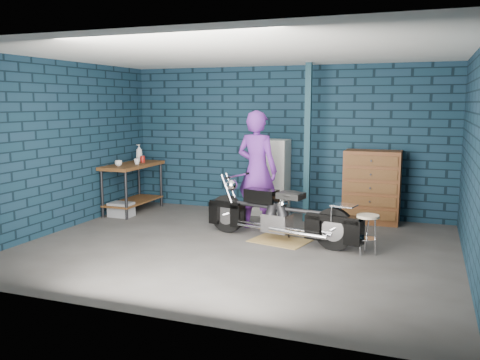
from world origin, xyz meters
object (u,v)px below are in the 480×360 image
(workbench, at_px, (133,188))
(motorcycle, at_px, (280,210))
(locker, at_px, (270,177))
(tool_chest, at_px, (372,187))
(person, at_px, (257,170))
(storage_bin, at_px, (121,210))
(shop_stool, at_px, (367,235))

(workbench, xyz_separation_m, motorcycle, (3.16, -1.02, 0.02))
(locker, distance_m, tool_chest, 1.81)
(motorcycle, distance_m, person, 0.98)
(motorcycle, relative_size, storage_bin, 5.18)
(person, height_order, locker, person)
(workbench, distance_m, storage_bin, 0.55)
(locker, bearing_deg, shop_stool, -44.35)
(motorcycle, xyz_separation_m, person, (-0.58, 0.63, 0.49))
(workbench, relative_size, locker, 1.01)
(locker, bearing_deg, motorcycle, -68.11)
(storage_bin, distance_m, shop_stool, 4.51)
(person, distance_m, tool_chest, 2.04)
(storage_bin, height_order, locker, locker)
(motorcycle, height_order, locker, locker)
(locker, xyz_separation_m, shop_stool, (1.97, -1.92, -0.42))
(locker, distance_m, shop_stool, 2.78)
(motorcycle, distance_m, storage_bin, 3.22)
(locker, bearing_deg, tool_chest, 0.00)
(storage_bin, xyz_separation_m, locker, (2.47, 1.11, 0.56))
(workbench, distance_m, locker, 2.58)
(motorcycle, bearing_deg, person, 145.34)
(workbench, relative_size, tool_chest, 1.13)
(person, relative_size, locker, 1.39)
(motorcycle, height_order, person, person)
(motorcycle, xyz_separation_m, locker, (-0.68, 1.69, 0.22))
(person, xyz_separation_m, locker, (-0.10, 1.06, -0.27))
(workbench, relative_size, storage_bin, 3.40)
(shop_stool, bearing_deg, person, 155.17)
(storage_bin, xyz_separation_m, shop_stool, (4.43, -0.82, 0.14))
(workbench, distance_m, tool_chest, 4.35)
(locker, relative_size, shop_stool, 2.53)
(person, distance_m, storage_bin, 2.70)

